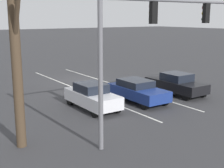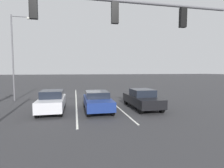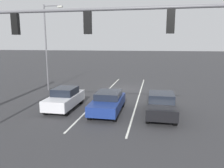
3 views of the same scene
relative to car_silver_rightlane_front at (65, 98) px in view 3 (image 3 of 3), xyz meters
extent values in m
plane|color=#333335|center=(-3.43, -8.11, -0.79)|extent=(240.00, 240.00, 0.00)
cube|color=silver|center=(-5.11, -4.90, -0.79)|extent=(0.12, 18.42, 0.01)
cube|color=silver|center=(-1.75, -4.90, -0.79)|extent=(0.12, 18.42, 0.01)
cube|color=silver|center=(0.00, 0.03, -0.12)|extent=(1.73, 4.18, 0.74)
cube|color=black|center=(0.00, -0.10, 0.52)|extent=(1.52, 1.86, 0.53)
cube|color=red|center=(-0.61, -2.02, 0.07)|extent=(0.24, 0.06, 0.12)
cube|color=red|center=(0.61, -2.02, 0.07)|extent=(0.24, 0.06, 0.12)
cylinder|color=black|center=(-0.74, 1.56, -0.48)|extent=(0.22, 0.62, 0.62)
cylinder|color=black|center=(0.74, 1.56, -0.48)|extent=(0.22, 0.62, 0.62)
cylinder|color=black|center=(-0.74, -1.50, -0.48)|extent=(0.22, 0.62, 0.62)
cylinder|color=black|center=(0.74, -1.50, -0.48)|extent=(0.22, 0.62, 0.62)
cube|color=navy|center=(-3.31, 0.33, -0.13)|extent=(1.87, 4.42, 0.67)
cube|color=black|center=(-3.31, 0.04, 0.43)|extent=(1.65, 2.15, 0.46)
cube|color=red|center=(-3.97, -1.84, 0.03)|extent=(0.24, 0.06, 0.12)
cube|color=red|center=(-2.65, -1.84, 0.03)|extent=(0.24, 0.06, 0.12)
cylinder|color=black|center=(-4.12, 1.96, -0.47)|extent=(0.22, 0.65, 0.65)
cylinder|color=black|center=(-2.50, 1.96, -0.47)|extent=(0.22, 0.65, 0.65)
cylinder|color=black|center=(-4.12, -1.30, -0.47)|extent=(0.22, 0.65, 0.65)
cylinder|color=black|center=(-2.50, -1.30, -0.47)|extent=(0.22, 0.65, 0.65)
cube|color=black|center=(-6.94, 0.16, -0.13)|extent=(1.86, 4.70, 0.67)
cube|color=black|center=(-6.94, 0.23, 0.48)|extent=(1.64, 1.89, 0.54)
cube|color=red|center=(-7.59, -2.15, 0.04)|extent=(0.24, 0.06, 0.12)
cube|color=red|center=(-6.29, -2.15, 0.04)|extent=(0.24, 0.06, 0.12)
cylinder|color=black|center=(-7.74, 1.93, -0.46)|extent=(0.22, 0.66, 0.66)
cylinder|color=black|center=(-6.14, 1.93, -0.46)|extent=(0.22, 0.66, 0.66)
cylinder|color=black|center=(-7.74, -1.61, -0.46)|extent=(0.22, 0.66, 0.66)
cylinder|color=black|center=(-6.14, -1.61, -0.46)|extent=(0.22, 0.66, 0.66)
cylinder|color=slate|center=(-3.31, 5.31, 5.41)|extent=(12.02, 0.14, 0.14)
cube|color=black|center=(-6.98, 5.31, 4.86)|extent=(0.32, 0.22, 0.95)
sphere|color=#4C0C0C|center=(-6.98, 5.15, 5.15)|extent=(0.20, 0.20, 0.20)
sphere|color=yellow|center=(-6.98, 5.15, 4.86)|extent=(0.20, 0.20, 0.20)
sphere|color=#0A3814|center=(-6.98, 5.15, 4.58)|extent=(0.20, 0.20, 0.20)
cube|color=black|center=(-3.51, 5.31, 4.86)|extent=(0.32, 0.22, 0.95)
sphere|color=#4C0C0C|center=(-3.51, 5.15, 5.15)|extent=(0.20, 0.20, 0.20)
sphere|color=yellow|center=(-3.51, 5.15, 4.86)|extent=(0.20, 0.20, 0.20)
sphere|color=#0A3814|center=(-3.51, 5.15, 4.58)|extent=(0.20, 0.20, 0.20)
cube|color=black|center=(-0.03, 5.31, 4.86)|extent=(0.32, 0.22, 0.95)
sphere|color=#4C0C0C|center=(-0.03, 5.15, 5.15)|extent=(0.20, 0.20, 0.20)
sphere|color=yellow|center=(-0.03, 5.15, 4.86)|extent=(0.20, 0.20, 0.20)
sphere|color=#0A3814|center=(-0.03, 5.15, 4.58)|extent=(0.20, 0.20, 0.20)
cylinder|color=slate|center=(4.35, -5.89, 3.46)|extent=(0.14, 0.14, 8.50)
cylinder|color=slate|center=(3.51, -5.89, 7.56)|extent=(1.68, 0.09, 0.09)
cube|color=beige|center=(2.67, -5.89, 7.46)|extent=(0.44, 0.24, 0.16)
camera|label=1|loc=(9.26, 15.79, 4.68)|focal=50.00mm
camera|label=2|loc=(-1.68, 13.28, 2.24)|focal=28.00mm
camera|label=3|loc=(-6.39, 14.67, 4.00)|focal=35.00mm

